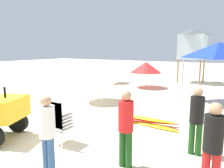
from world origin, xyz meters
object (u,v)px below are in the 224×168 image
Objects in this scene: lifeguard_near_left at (126,124)px; popup_canopy at (219,50)px; lifeguard_near_center at (47,130)px; lifeguard_tower at (193,44)px; lifeguard_near_right at (213,143)px; stacked_plastic_chairs at (59,118)px; lifeguard_far_right at (197,117)px; beach_umbrella_far at (146,67)px; surfboard_pile at (147,121)px; beach_umbrella_left at (112,64)px; beach_umbrella_mid at (98,75)px.

popup_canopy is at bearing 82.34° from lifeguard_near_left.
lifeguard_tower reaches higher than lifeguard_near_center.
lifeguard_near_right is (2.83, 1.09, 0.01)m from lifeguard_near_center.
stacked_plastic_chairs is 7.83m from popup_canopy.
beach_umbrella_far is at bearing 120.86° from lifeguard_far_right.
popup_canopy reaches higher than beach_umbrella_far.
popup_canopy is 0.70× the size of lifeguard_tower.
popup_canopy is at bearing 67.56° from stacked_plastic_chairs.
stacked_plastic_chairs is 0.79× the size of lifeguard_near_center.
lifeguard_near_right is 1.00× the size of lifeguard_far_right.
lifeguard_near_left is 1.03× the size of lifeguard_near_center.
lifeguard_tower reaches higher than lifeguard_far_right.
popup_canopy is at bearing 95.73° from lifeguard_near_right.
lifeguard_near_right is 10.46m from beach_umbrella_far.
surfboard_pile is at bearing 131.35° from lifeguard_near_right.
lifeguard_near_center is at bearing -133.90° from lifeguard_far_right.
popup_canopy is 1.65× the size of beach_umbrella_left.
lifeguard_tower is 1.98× the size of beach_umbrella_far.
lifeguard_far_right is at bearing 50.16° from lifeguard_near_left.
lifeguard_near_left reaches higher than lifeguard_near_right.
lifeguard_tower reaches higher than beach_umbrella_left.
lifeguard_near_right is at bearing -49.85° from beach_umbrella_left.
lifeguard_near_left is 9.80m from beach_umbrella_far.
lifeguard_near_left is 1.65m from lifeguard_near_right.
lifeguard_far_right is 0.95× the size of beach_umbrella_left.
stacked_plastic_chairs is 0.79× the size of lifeguard_far_right.
popup_canopy is at bearing 75.23° from lifeguard_near_center.
beach_umbrella_mid is at bearing 149.55° from lifeguard_far_right.
surfboard_pile is at bearing -109.74° from popup_canopy.
beach_umbrella_mid is (-3.24, 1.68, 1.18)m from surfboard_pile.
stacked_plastic_chairs is 0.32× the size of lifeguard_tower.
lifeguard_near_left is (1.97, 0.03, 0.22)m from stacked_plastic_chairs.
beach_umbrella_mid is 4.84m from beach_umbrella_far.
lifeguard_near_center is (-1.19, -1.05, -0.03)m from lifeguard_near_left.
lifeguard_far_right is 9.07m from beach_umbrella_far.
beach_umbrella_left is at bearing 132.56° from lifeguard_far_right.
stacked_plastic_chairs is 1.30m from lifeguard_near_center.
popup_canopy is 5.05m from beach_umbrella_far.
beach_umbrella_far is at bearing -8.14° from beach_umbrella_left.
surfboard_pile is 1.43× the size of lifeguard_near_right.
lifeguard_near_center is at bearing -138.47° from lifeguard_near_left.
stacked_plastic_chairs is at bearing -92.27° from lifeguard_tower.
stacked_plastic_chairs is at bearing -65.29° from beach_umbrella_left.
beach_umbrella_mid is (-2.68, 5.36, 0.37)m from lifeguard_near_center.
stacked_plastic_chairs is at bearing -179.26° from lifeguard_near_left.
lifeguard_tower is at bearing 62.09° from beach_umbrella_far.
lifeguard_near_left is at bearing -97.66° from popup_canopy.
lifeguard_near_left is at bearing -76.47° from surfboard_pile.
beach_umbrella_far reaches higher than lifeguard_near_right.
popup_canopy is 1.54× the size of beach_umbrella_mid.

